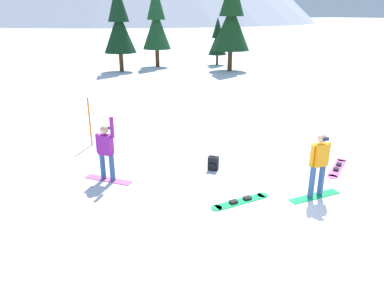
% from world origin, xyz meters
% --- Properties ---
extents(ground_plane, '(800.00, 800.00, 0.00)m').
position_xyz_m(ground_plane, '(0.00, 0.00, 0.00)').
color(ground_plane, white).
extents(snowboarder_foreground, '(1.55, 0.30, 1.80)m').
position_xyz_m(snowboarder_foreground, '(1.47, 0.59, 0.96)').
color(snowboarder_foreground, '#19B259').
rests_on(snowboarder_foreground, ground_plane).
extents(snowboarder_midground, '(1.25, 1.27, 1.96)m').
position_xyz_m(snowboarder_midground, '(-3.37, 3.94, 0.92)').
color(snowboarder_midground, pink).
rests_on(snowboarder_midground, ground_plane).
extents(loose_snowboard_far_spare, '(1.77, 0.39, 0.09)m').
position_xyz_m(loose_snowboard_far_spare, '(-0.50, 1.18, 0.02)').
color(loose_snowboard_far_spare, '#19B259').
rests_on(loose_snowboard_far_spare, ground_plane).
extents(loose_snowboard_near_right, '(1.69, 1.28, 0.09)m').
position_xyz_m(loose_snowboard_near_right, '(3.48, 1.77, 0.02)').
color(loose_snowboard_near_right, pink).
rests_on(loose_snowboard_near_right, ground_plane).
extents(backpack_black, '(0.38, 0.38, 0.47)m').
position_xyz_m(backpack_black, '(-0.19, 3.33, 0.21)').
color(backpack_black, black).
rests_on(backpack_black, ground_plane).
extents(trail_marker_pole, '(0.06, 0.06, 1.82)m').
position_xyz_m(trail_marker_pole, '(-3.27, 7.26, 0.91)').
color(trail_marker_pole, orange).
rests_on(trail_marker_pole, ground_plane).
extents(pine_tree_short, '(2.67, 2.67, 7.10)m').
position_xyz_m(pine_tree_short, '(2.38, 25.06, 3.87)').
color(pine_tree_short, '#472D19').
rests_on(pine_tree_short, ground_plane).
extents(pine_tree_twin, '(3.20, 3.20, 7.86)m').
position_xyz_m(pine_tree_twin, '(11.00, 21.58, 4.28)').
color(pine_tree_twin, '#472D19').
rests_on(pine_tree_twin, ground_plane).
extents(pine_tree_leaning, '(2.56, 2.56, 7.31)m').
position_xyz_m(pine_tree_leaning, '(6.16, 26.56, 3.98)').
color(pine_tree_leaning, '#472D19').
rests_on(pine_tree_leaning, ground_plane).
extents(pine_tree_young, '(1.72, 1.72, 4.40)m').
position_xyz_m(pine_tree_young, '(11.81, 25.40, 2.40)').
color(pine_tree_young, '#472D19').
rests_on(pine_tree_young, ground_plane).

